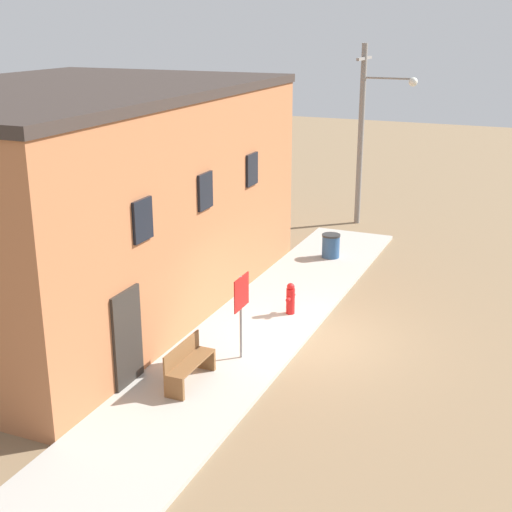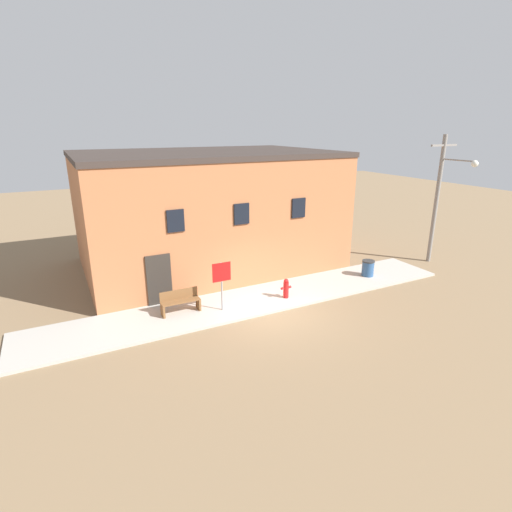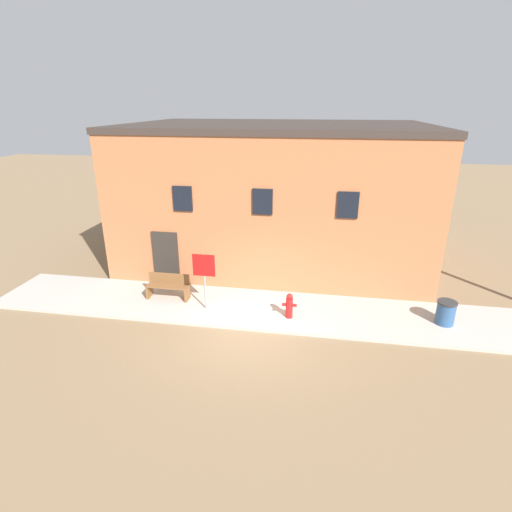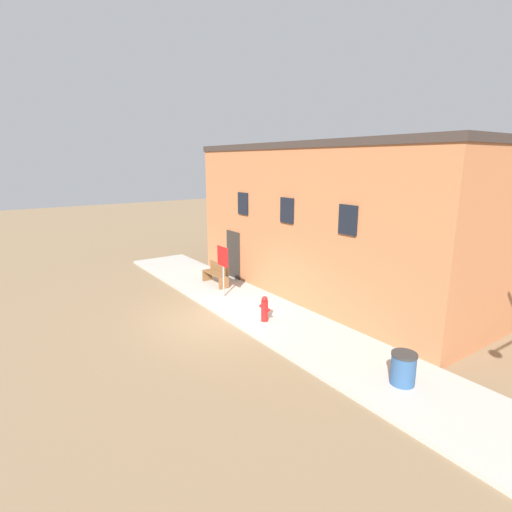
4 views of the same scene
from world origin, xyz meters
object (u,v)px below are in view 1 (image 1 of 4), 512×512
Objects in this scene: stop_sign at (241,301)px; trash_bin at (331,246)px; fire_hydrant at (291,298)px; bench at (188,364)px; utility_pole at (366,126)px.

stop_sign is 7.84m from trash_bin.
stop_sign reaches higher than fire_hydrant.
bench reaches higher than trash_bin.
stop_sign is 0.30× the size of utility_pole.
stop_sign is 2.55× the size of trash_bin.
utility_pole is (9.66, 0.67, 3.18)m from fire_hydrant.
stop_sign is at bearing -177.75° from trash_bin.
stop_sign is at bearing -177.52° from utility_pole.
bench is at bearing 171.23° from fire_hydrant.
trash_bin is at bearing 5.01° from fire_hydrant.
stop_sign is 1.31× the size of bench.
bench is at bearing 179.95° from utility_pole.
bench is (-1.54, 0.55, -0.94)m from stop_sign.
utility_pole is (14.06, -0.01, 3.16)m from bench.
fire_hydrant is at bearing -176.05° from utility_pole.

